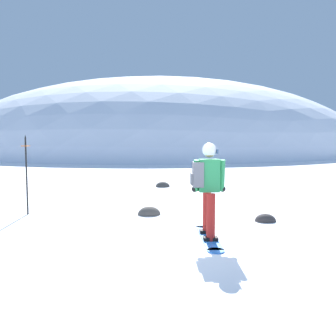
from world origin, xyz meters
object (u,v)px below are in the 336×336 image
at_px(rock_small, 163,187).
at_px(piste_marker_near, 26,169).
at_px(rock_mid, 265,221).
at_px(snowboarder_main, 207,187).
at_px(rock_dark, 149,215).

bearing_deg(rock_small, piste_marker_near, -131.41).
bearing_deg(rock_mid, rock_small, 106.05).
height_order(piste_marker_near, rock_mid, piste_marker_near).
relative_size(rock_mid, rock_small, 0.90).
bearing_deg(rock_small, snowboarder_main, -89.68).
distance_m(snowboarder_main, rock_mid, 2.11).
distance_m(rock_dark, rock_mid, 2.62).
height_order(rock_mid, rock_small, rock_small).
xyz_separation_m(rock_mid, rock_small, (-1.59, 5.52, 0.00)).
bearing_deg(rock_dark, piste_marker_near, 171.96).
bearing_deg(piste_marker_near, snowboarder_main, -33.93).
relative_size(rock_dark, rock_mid, 1.16).
bearing_deg(rock_dark, snowboarder_main, -67.15).
relative_size(snowboarder_main, rock_small, 3.60).
height_order(snowboarder_main, rock_mid, snowboarder_main).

